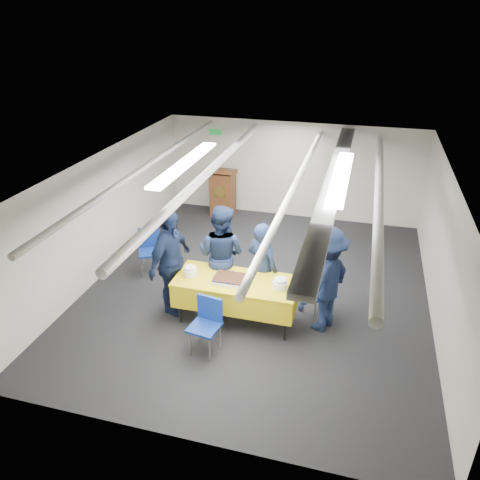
# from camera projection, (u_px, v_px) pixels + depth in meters

# --- Properties ---
(ground) EXTENTS (7.00, 7.00, 0.00)m
(ground) POSITION_uv_depth(u_px,v_px,m) (258.00, 288.00, 8.61)
(ground) COLOR black
(ground) RESTS_ON ground
(room_shell) EXTENTS (6.00, 7.00, 2.30)m
(room_shell) POSITION_uv_depth(u_px,v_px,m) (270.00, 188.00, 8.13)
(room_shell) COLOR silver
(room_shell) RESTS_ON ground
(serving_table) EXTENTS (1.96, 0.84, 0.77)m
(serving_table) POSITION_uv_depth(u_px,v_px,m) (236.00, 291.00, 7.48)
(serving_table) COLOR black
(serving_table) RESTS_ON ground
(sheet_cake) EXTENTS (0.50, 0.39, 0.09)m
(sheet_cake) POSITION_uv_depth(u_px,v_px,m) (229.00, 279.00, 7.34)
(sheet_cake) COLOR white
(sheet_cake) RESTS_ON serving_table
(plate_stack_left) EXTENTS (0.22, 0.22, 0.16)m
(plate_stack_left) POSITION_uv_depth(u_px,v_px,m) (190.00, 271.00, 7.49)
(plate_stack_left) COLOR white
(plate_stack_left) RESTS_ON serving_table
(plate_stack_right) EXTENTS (0.23, 0.23, 0.17)m
(plate_stack_right) POSITION_uv_depth(u_px,v_px,m) (280.00, 284.00, 7.14)
(plate_stack_right) COLOR white
(plate_stack_right) RESTS_ON serving_table
(podium) EXTENTS (0.62, 0.53, 1.25)m
(podium) POSITION_uv_depth(u_px,v_px,m) (223.00, 192.00, 11.34)
(podium) COLOR brown
(podium) RESTS_ON ground
(chair_near) EXTENTS (0.48, 0.48, 0.87)m
(chair_near) POSITION_uv_depth(u_px,v_px,m) (207.00, 320.00, 6.86)
(chair_near) COLOR gray
(chair_near) RESTS_ON ground
(chair_right) EXTENTS (0.59, 0.59, 0.87)m
(chair_right) POSITION_uv_depth(u_px,v_px,m) (324.00, 288.00, 7.64)
(chair_right) COLOR gray
(chair_right) RESTS_ON ground
(chair_left) EXTENTS (0.56, 0.56, 0.87)m
(chair_left) POSITION_uv_depth(u_px,v_px,m) (150.00, 246.00, 8.95)
(chair_left) COLOR gray
(chair_left) RESTS_ON ground
(sailor_a) EXTENTS (0.69, 0.59, 1.60)m
(sailor_a) POSITION_uv_depth(u_px,v_px,m) (262.00, 267.00, 7.70)
(sailor_a) COLOR black
(sailor_a) RESTS_ON ground
(sailor_b) EXTENTS (0.97, 0.81, 1.78)m
(sailor_b) POSITION_uv_depth(u_px,v_px,m) (221.00, 255.00, 7.89)
(sailor_b) COLOR black
(sailor_b) RESTS_ON ground
(sailor_c) EXTENTS (0.64, 1.14, 1.83)m
(sailor_c) POSITION_uv_depth(u_px,v_px,m) (171.00, 262.00, 7.60)
(sailor_c) COLOR black
(sailor_c) RESTS_ON ground
(sailor_d) EXTENTS (1.11, 1.30, 1.75)m
(sailor_d) POSITION_uv_depth(u_px,v_px,m) (325.00, 280.00, 7.20)
(sailor_d) COLOR black
(sailor_d) RESTS_ON ground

